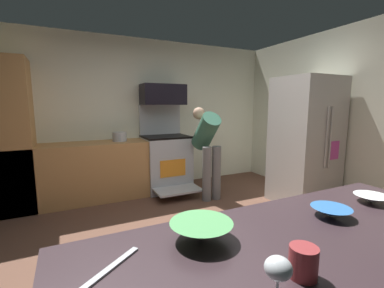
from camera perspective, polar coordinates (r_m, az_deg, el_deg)
The scene contains 16 objects.
ground_plane at distance 2.94m, azimuth 1.80°, elevation -21.76°, with size 5.20×4.80×0.02m, color brown.
wall_back at distance 4.74m, azimuth -11.43°, elevation 6.24°, with size 5.20×0.12×2.60m, color silver.
wall_right at distance 4.36m, azimuth 33.12°, elevation 4.85°, with size 0.12×4.80×2.60m, color silver.
lower_cabinet_run at distance 4.36m, azimuth -21.45°, elevation -5.67°, with size 2.40×0.60×0.90m, color #BB834B.
cabinet_column at distance 4.31m, azimuth -35.25°, elevation 1.30°, with size 0.60×0.60×2.10m, color #BB834B.
oven_range at distance 4.59m, azimuth -5.70°, elevation -3.73°, with size 0.76×1.05×1.48m.
microwave at distance 4.58m, azimuth -6.34°, elevation 10.68°, with size 0.74×0.38×0.35m, color black.
refrigerator at distance 4.26m, azimuth 23.50°, elevation 0.58°, with size 0.82×0.76×1.88m.
person_cook at distance 4.12m, azimuth 3.35°, elevation -0.08°, with size 0.31×0.65×1.44m.
mixing_bowl_large at distance 1.18m, azimuth 2.04°, elevation -18.43°, with size 0.27×0.27×0.08m, color #53A15A.
mixing_bowl_small at distance 1.91m, azimuth 34.59°, elevation -9.82°, with size 0.19×0.19×0.05m, color white.
mixing_bowl_prep at distance 1.57m, azimuth 28.08°, elevation -12.96°, with size 0.20×0.20×0.05m, color #2E69B2.
wine_glass_near at distance 0.86m, azimuth 18.31°, elevation -24.72°, with size 0.08×0.08×0.15m.
mug_coffee at distance 1.03m, azimuth 23.14°, elevation -22.63°, with size 0.10×0.10×0.11m, color maroon.
knife_chef at distance 1.06m, azimuth -17.26°, elevation -24.36°, with size 0.28×0.02×0.01m, color #B7BABF.
stock_pot at distance 4.33m, azimuth -15.56°, elevation 1.56°, with size 0.22×0.22×0.15m, color #BABBC0.
Camera 1 is at (-1.19, -2.25, 1.47)m, focal length 24.39 mm.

